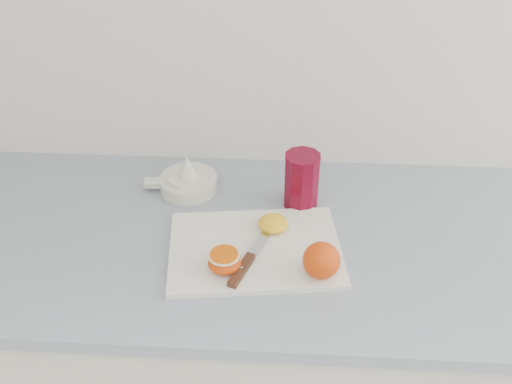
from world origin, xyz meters
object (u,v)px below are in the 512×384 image
(counter, at_px, (257,363))
(cutting_board, at_px, (255,249))
(citrus_juicer, at_px, (188,180))
(red_tumbler, at_px, (301,182))
(half_orange, at_px, (224,261))

(counter, distance_m, cutting_board, 0.45)
(citrus_juicer, bearing_deg, cutting_board, -51.00)
(cutting_board, relative_size, citrus_juicer, 2.02)
(citrus_juicer, height_order, red_tumbler, red_tumbler)
(cutting_board, bearing_deg, citrus_juicer, 129.00)
(cutting_board, relative_size, half_orange, 5.40)
(half_orange, bearing_deg, citrus_juicer, 112.53)
(cutting_board, height_order, red_tumbler, red_tumbler)
(half_orange, relative_size, citrus_juicer, 0.38)
(counter, xyz_separation_m, cutting_board, (-0.00, -0.06, 0.45))
(cutting_board, distance_m, red_tumbler, 0.20)
(counter, relative_size, cutting_board, 6.61)
(cutting_board, height_order, citrus_juicer, citrus_juicer)
(red_tumbler, bearing_deg, half_orange, -122.17)
(counter, relative_size, red_tumbler, 17.48)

